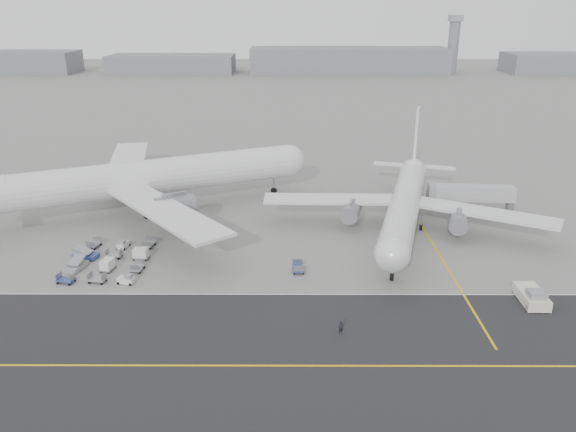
{
  "coord_description": "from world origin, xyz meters",
  "views": [
    {
      "loc": [
        6.89,
        -68.27,
        35.93
      ],
      "look_at": [
        6.64,
        12.0,
        5.8
      ],
      "focal_mm": 35.0,
      "sensor_mm": 36.0,
      "label": 1
    }
  ],
  "objects_px": {
    "airliner_b": "(405,202)",
    "airliner_a": "(142,178)",
    "jet_bridge": "(472,195)",
    "pushback_tug": "(532,296)",
    "ground_crew_a": "(341,327)",
    "control_tower": "(453,43)"
  },
  "relations": [
    {
      "from": "airliner_b",
      "to": "airliner_a",
      "type": "bearing_deg",
      "value": -175.04
    },
    {
      "from": "airliner_a",
      "to": "jet_bridge",
      "type": "height_order",
      "value": "airliner_a"
    },
    {
      "from": "jet_bridge",
      "to": "airliner_a",
      "type": "bearing_deg",
      "value": -178.17
    },
    {
      "from": "pushback_tug",
      "to": "airliner_a",
      "type": "bearing_deg",
      "value": 150.96
    },
    {
      "from": "pushback_tug",
      "to": "jet_bridge",
      "type": "height_order",
      "value": "jet_bridge"
    },
    {
      "from": "airliner_a",
      "to": "airliner_b",
      "type": "distance_m",
      "value": 47.26
    },
    {
      "from": "jet_bridge",
      "to": "ground_crew_a",
      "type": "xyz_separation_m",
      "value": [
        -26.81,
        -38.88,
        -3.37
      ]
    },
    {
      "from": "airliner_a",
      "to": "airliner_b",
      "type": "bearing_deg",
      "value": -125.29
    },
    {
      "from": "ground_crew_a",
      "to": "airliner_a",
      "type": "bearing_deg",
      "value": 111.03
    },
    {
      "from": "airliner_b",
      "to": "ground_crew_a",
      "type": "height_order",
      "value": "airliner_b"
    },
    {
      "from": "airliner_b",
      "to": "ground_crew_a",
      "type": "bearing_deg",
      "value": -97.07
    },
    {
      "from": "jet_bridge",
      "to": "ground_crew_a",
      "type": "bearing_deg",
      "value": -120.36
    },
    {
      "from": "jet_bridge",
      "to": "airliner_b",
      "type": "bearing_deg",
      "value": -151.22
    },
    {
      "from": "control_tower",
      "to": "ground_crew_a",
      "type": "bearing_deg",
      "value": -107.48
    },
    {
      "from": "pushback_tug",
      "to": "ground_crew_a",
      "type": "xyz_separation_m",
      "value": [
        -25.23,
        -7.36,
        -0.09
      ]
    },
    {
      "from": "control_tower",
      "to": "airliner_a",
      "type": "distance_m",
      "value": 264.32
    },
    {
      "from": "control_tower",
      "to": "airliner_a",
      "type": "bearing_deg",
      "value": -117.02
    },
    {
      "from": "pushback_tug",
      "to": "jet_bridge",
      "type": "bearing_deg",
      "value": 88.44
    },
    {
      "from": "airliner_b",
      "to": "ground_crew_a",
      "type": "xyz_separation_m",
      "value": [
        -13.57,
        -32.84,
        -4.12
      ]
    },
    {
      "from": "airliner_a",
      "to": "airliner_b",
      "type": "relative_size",
      "value": 1.27
    },
    {
      "from": "airliner_a",
      "to": "ground_crew_a",
      "type": "xyz_separation_m",
      "value": [
        32.88,
        -41.38,
        -5.68
      ]
    },
    {
      "from": "control_tower",
      "to": "pushback_tug",
      "type": "xyz_separation_m",
      "value": [
        -61.9,
        -269.33,
        -15.32
      ]
    }
  ]
}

